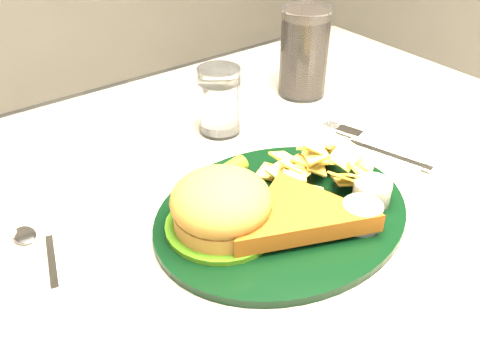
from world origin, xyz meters
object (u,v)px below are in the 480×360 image
Objects in this scene: water_glass at (219,101)px; cola_glass at (304,53)px; table at (235,356)px; dinner_plate at (283,192)px; fork_napkin at (384,152)px.

water_glass is 0.69× the size of cola_glass.
dinner_plate reaches higher than table.
fork_napkin is at bearing -101.42° from cola_glass.
table is at bearing -118.38° from water_glass.
cola_glass is 0.91× the size of fork_napkin.
fork_napkin is (0.15, -0.21, -0.05)m from water_glass.
fork_napkin is at bearing 2.28° from dinner_plate.
table is 0.56m from cola_glass.
cola_glass is (0.27, 0.26, 0.04)m from dinner_plate.
water_glass is (0.08, 0.14, 0.43)m from table.
cola_glass is at bearing 62.46° from fork_napkin.
dinner_plate reaches higher than fork_napkin.
dinner_plate is (0.01, -0.09, 0.41)m from table.
table is at bearing 146.07° from fork_napkin.
cola_glass is (0.28, 0.16, 0.45)m from table.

